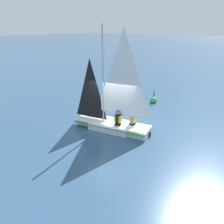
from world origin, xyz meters
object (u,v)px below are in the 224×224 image
at_px(sailor_helm, 118,120).
at_px(sailboat_main, 113,114).
at_px(sailor_crew, 133,119).
at_px(buoy_marker, 153,100).

bearing_deg(sailor_helm, sailboat_main, -22.88).
distance_m(sailboat_main, sailor_helm, 0.46).
relative_size(sailor_helm, sailor_crew, 1.00).
distance_m(sailboat_main, buoy_marker, 5.28).
bearing_deg(sailboat_main, sailor_crew, -165.11).
bearing_deg(buoy_marker, sailboat_main, -174.39).
xyz_separation_m(sailor_crew, buoy_marker, (4.69, 1.44, -0.46)).
bearing_deg(sailor_crew, buoy_marker, -87.00).
height_order(sailor_helm, buoy_marker, sailor_helm).
height_order(sailor_helm, sailor_crew, same).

